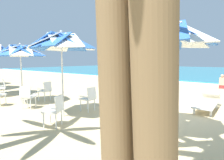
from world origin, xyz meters
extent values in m
plane|color=#D3B784|center=(0.00, 0.00, 0.00)|extent=(80.00, 80.00, 0.00)
cube|color=white|center=(0.00, 9.29, 0.01)|extent=(80.00, 0.70, 0.01)
cylinder|color=silver|center=(0.57, -2.21, 1.11)|extent=(0.05, 0.05, 2.22)
cube|color=blue|center=(1.09, -2.00, 2.41)|extent=(1.24, 1.22, 0.61)
cube|color=white|center=(0.79, -1.70, 2.41)|extent=(1.20, 1.30, 0.61)
cube|color=blue|center=(0.36, -1.70, 2.41)|extent=(1.22, 1.24, 0.61)
cube|color=white|center=(0.06, -2.00, 2.41)|extent=(1.30, 1.20, 0.61)
cube|color=blue|center=(0.06, -2.43, 2.41)|extent=(1.24, 1.22, 0.61)
cube|color=white|center=(0.36, -2.73, 2.41)|extent=(1.20, 1.30, 0.61)
cube|color=blue|center=(0.79, -2.73, 2.41)|extent=(1.22, 1.24, 0.61)
cube|color=white|center=(1.09, -2.43, 2.41)|extent=(1.30, 1.20, 0.61)
sphere|color=silver|center=(0.57, -2.21, 2.74)|extent=(0.08, 0.08, 0.08)
cube|color=white|center=(-0.41, -2.38, 0.44)|extent=(0.54, 0.54, 0.05)
cube|color=white|center=(-0.60, -2.32, 0.67)|extent=(0.21, 0.43, 0.40)
cube|color=white|center=(-0.36, -2.18, 0.55)|extent=(0.39, 0.15, 0.03)
cube|color=white|center=(-0.47, -2.57, 0.55)|extent=(0.39, 0.15, 0.03)
cylinder|color=white|center=(-0.19, -2.26, 0.21)|extent=(0.04, 0.04, 0.41)
cylinder|color=white|center=(-0.29, -2.59, 0.21)|extent=(0.04, 0.04, 0.41)
cylinder|color=white|center=(-0.53, -2.16, 0.21)|extent=(0.04, 0.04, 0.41)
cylinder|color=white|center=(-0.63, -2.50, 0.21)|extent=(0.04, 0.04, 0.41)
cube|color=white|center=(0.82, -2.86, 0.44)|extent=(0.56, 0.56, 0.05)
cube|color=white|center=(0.63, -2.79, 0.67)|extent=(0.23, 0.43, 0.40)
cube|color=white|center=(0.89, -2.67, 0.55)|extent=(0.39, 0.17, 0.03)
cube|color=white|center=(0.75, -3.05, 0.55)|extent=(0.39, 0.17, 0.03)
cylinder|color=white|center=(1.05, -2.76, 0.21)|extent=(0.04, 0.04, 0.41)
cylinder|color=white|center=(0.93, -3.09, 0.21)|extent=(0.04, 0.04, 0.41)
cylinder|color=white|center=(0.72, -2.64, 0.21)|extent=(0.04, 0.04, 0.41)
cylinder|color=white|center=(0.60, -2.97, 0.21)|extent=(0.04, 0.04, 0.41)
cylinder|color=silver|center=(-2.50, -2.86, 1.12)|extent=(0.05, 0.05, 2.24)
cube|color=blue|center=(-2.03, -2.66, 2.40)|extent=(1.16, 1.13, 0.54)
cube|color=white|center=(-2.31, -2.38, 2.40)|extent=(1.11, 1.20, 0.54)
cube|color=blue|center=(-2.70, -2.38, 2.40)|extent=(1.13, 1.16, 0.54)
cube|color=white|center=(-2.98, -2.66, 2.40)|extent=(1.20, 1.11, 0.54)
cube|color=blue|center=(-2.98, -3.06, 2.40)|extent=(1.16, 1.13, 0.54)
cube|color=white|center=(-2.70, -3.34, 2.40)|extent=(1.11, 1.20, 0.54)
cube|color=blue|center=(-2.31, -3.34, 2.40)|extent=(1.13, 1.16, 0.54)
cube|color=white|center=(-2.03, -3.06, 2.40)|extent=(1.20, 1.11, 0.54)
sphere|color=silver|center=(-2.50, -2.86, 2.70)|extent=(0.08, 0.08, 0.08)
cube|color=white|center=(-2.37, -1.90, 0.44)|extent=(0.48, 0.48, 0.05)
cube|color=white|center=(-2.17, -1.88, 0.67)|extent=(0.13, 0.42, 0.40)
cube|color=white|center=(-2.35, -2.10, 0.55)|extent=(0.40, 0.07, 0.03)
cube|color=white|center=(-2.39, -1.70, 0.55)|extent=(0.40, 0.07, 0.03)
cylinder|color=white|center=(-2.53, -2.09, 0.21)|extent=(0.04, 0.04, 0.41)
cylinder|color=white|center=(-2.56, -1.74, 0.21)|extent=(0.04, 0.04, 0.41)
cylinder|color=white|center=(-2.18, -2.06, 0.21)|extent=(0.04, 0.04, 0.41)
cylinder|color=white|center=(-2.21, -1.71, 0.21)|extent=(0.04, 0.04, 0.41)
cube|color=white|center=(-1.98, -3.60, 0.44)|extent=(0.60, 0.60, 0.05)
cube|color=white|center=(-1.80, -3.50, 0.67)|extent=(0.29, 0.41, 0.40)
cube|color=white|center=(-1.88, -3.77, 0.55)|extent=(0.36, 0.23, 0.03)
cube|color=white|center=(-2.08, -3.43, 0.55)|extent=(0.36, 0.23, 0.03)
cylinder|color=white|center=(-2.04, -3.84, 0.21)|extent=(0.04, 0.04, 0.41)
cylinder|color=white|center=(-2.22, -3.53, 0.21)|extent=(0.04, 0.04, 0.41)
cylinder|color=white|center=(-1.74, -3.67, 0.21)|extent=(0.04, 0.04, 0.41)
cylinder|color=white|center=(-1.91, -3.36, 0.21)|extent=(0.04, 0.04, 0.41)
cylinder|color=silver|center=(-5.33, -2.81, 1.03)|extent=(0.05, 0.05, 2.06)
cube|color=blue|center=(-4.87, -2.62, 2.20)|extent=(1.16, 1.09, 0.45)
cube|color=white|center=(-5.14, -2.35, 2.20)|extent=(1.09, 1.16, 0.45)
cube|color=blue|center=(-5.52, -2.35, 2.20)|extent=(1.09, 1.16, 0.45)
cube|color=white|center=(-5.79, -2.62, 2.20)|extent=(1.16, 1.09, 0.45)
cube|color=blue|center=(-5.79, -3.01, 2.20)|extent=(1.16, 1.09, 0.45)
cube|color=white|center=(-5.52, -3.28, 2.20)|extent=(1.09, 1.16, 0.45)
cube|color=blue|center=(-5.14, -3.28, 2.20)|extent=(1.09, 1.16, 0.45)
cube|color=white|center=(-4.87, -3.01, 2.20)|extent=(1.16, 1.09, 0.45)
sphere|color=silver|center=(-5.33, -2.81, 2.47)|extent=(0.08, 0.08, 0.08)
cube|color=white|center=(-4.38, -3.04, 0.44)|extent=(0.60, 0.60, 0.05)
cube|color=white|center=(-4.28, -3.21, 0.67)|extent=(0.41, 0.30, 0.40)
cube|color=white|center=(-4.55, -3.14, 0.55)|extent=(0.24, 0.36, 0.03)
cube|color=white|center=(-4.21, -2.94, 0.55)|extent=(0.24, 0.36, 0.03)
cylinder|color=white|center=(-4.62, -2.98, 0.21)|extent=(0.04, 0.04, 0.41)
cylinder|color=white|center=(-4.32, -2.80, 0.21)|extent=(0.04, 0.04, 0.41)
cylinder|color=white|center=(-4.44, -3.28, 0.21)|extent=(0.04, 0.04, 0.41)
cylinder|color=white|center=(-4.14, -3.10, 0.21)|extent=(0.04, 0.04, 0.41)
cube|color=white|center=(-5.10, -1.94, 0.44)|extent=(0.54, 0.54, 0.05)
cube|color=white|center=(-4.91, -1.89, 0.67)|extent=(0.20, 0.43, 0.40)
cube|color=white|center=(-5.05, -2.13, 0.55)|extent=(0.39, 0.14, 0.03)
cube|color=white|center=(-5.15, -1.75, 0.55)|extent=(0.39, 0.14, 0.03)
cylinder|color=white|center=(-5.23, -2.16, 0.21)|extent=(0.04, 0.04, 0.41)
cylinder|color=white|center=(-5.32, -1.81, 0.21)|extent=(0.04, 0.04, 0.41)
cylinder|color=white|center=(-4.89, -2.07, 0.21)|extent=(0.04, 0.04, 0.41)
cylinder|color=white|center=(-4.97, -1.73, 0.21)|extent=(0.04, 0.04, 0.41)
cube|color=white|center=(-5.50, -3.50, 0.55)|extent=(0.25, 0.35, 0.03)
cylinder|color=white|center=(-5.62, -3.36, 0.21)|extent=(0.04, 0.04, 0.41)
cylinder|color=white|center=(-5.42, -3.66, 0.21)|extent=(0.04, 0.04, 0.41)
cube|color=blue|center=(-7.79, -2.64, 2.35)|extent=(1.10, 1.07, 0.52)
cube|color=white|center=(-8.06, -2.37, 2.35)|extent=(1.06, 1.13, 0.52)
cube|color=blue|center=(-8.43, -2.37, 2.35)|extent=(1.07, 1.10, 0.52)
cube|color=white|center=(-7.54, -2.87, 0.44)|extent=(0.54, 0.54, 0.05)
cube|color=white|center=(-7.49, -2.67, 0.67)|extent=(0.43, 0.20, 0.40)
cube|color=white|center=(-7.35, -2.92, 0.55)|extent=(0.14, 0.39, 0.03)
cylinder|color=white|center=(-7.33, -2.74, 0.21)|extent=(0.04, 0.04, 0.41)
cylinder|color=white|center=(-7.67, -2.65, 0.21)|extent=(0.04, 0.04, 0.41)
cube|color=white|center=(0.95, 0.75, 0.25)|extent=(0.71, 1.72, 0.06)
cube|color=white|center=(0.91, 1.80, 0.44)|extent=(0.63, 0.50, 0.36)
cube|color=white|center=(1.24, 0.12, 0.11)|extent=(0.06, 0.06, 0.22)
cube|color=white|center=(0.72, 0.10, 0.11)|extent=(0.06, 0.06, 0.22)
cube|color=white|center=(1.18, 1.39, 0.11)|extent=(0.06, 0.06, 0.22)
cube|color=white|center=(0.67, 1.37, 0.11)|extent=(0.06, 0.06, 0.22)
cube|color=white|center=(-1.27, 0.89, 0.25)|extent=(0.80, 1.75, 0.06)
cube|color=white|center=(-1.17, 1.94, 0.44)|extent=(0.65, 0.54, 0.36)
cube|color=white|center=(-1.08, 0.23, 0.11)|extent=(0.06, 0.06, 0.22)
cube|color=white|center=(-1.59, 0.28, 0.11)|extent=(0.06, 0.06, 0.22)
cube|color=white|center=(-0.95, 1.50, 0.11)|extent=(0.06, 0.06, 0.22)
cube|color=white|center=(-1.46, 1.55, 0.11)|extent=(0.06, 0.06, 0.22)
cube|color=red|center=(0.53, 7.20, 0.10)|extent=(0.30, 0.24, 0.20)
cube|color=tan|center=(0.53, 7.18, 0.46)|extent=(0.30, 0.25, 0.54)
sphere|color=tan|center=(0.53, 7.17, 0.82)|extent=(0.20, 0.20, 0.20)
cube|color=tan|center=(0.53, 7.60, 0.07)|extent=(0.26, 0.76, 0.14)
camera|label=1|loc=(2.38, -6.45, 1.81)|focal=29.73mm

